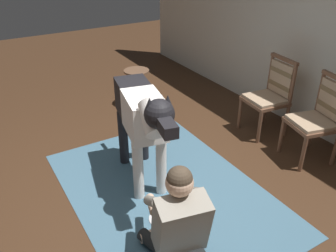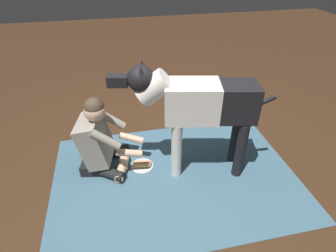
% 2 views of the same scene
% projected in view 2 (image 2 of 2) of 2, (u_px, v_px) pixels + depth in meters
% --- Properties ---
extents(ground_plane, '(13.88, 13.88, 0.00)m').
position_uv_depth(ground_plane, '(172.00, 158.00, 3.13)').
color(ground_plane, '#402818').
extents(area_rug, '(2.53, 1.77, 0.01)m').
position_uv_depth(area_rug, '(175.00, 176.00, 2.88)').
color(area_rug, '#42677C').
rests_on(area_rug, ground).
extents(person_sitting_on_floor, '(0.72, 0.57, 0.86)m').
position_uv_depth(person_sitting_on_floor, '(100.00, 141.00, 2.81)').
color(person_sitting_on_floor, black).
rests_on(person_sitting_on_floor, ground).
extents(large_dog, '(1.54, 0.50, 1.21)m').
position_uv_depth(large_dog, '(198.00, 105.00, 2.57)').
color(large_dog, white).
rests_on(large_dog, ground).
extents(hot_dog_on_plate, '(0.25, 0.25, 0.06)m').
position_uv_depth(hot_dog_on_plate, '(142.00, 165.00, 3.00)').
color(hot_dog_on_plate, silver).
rests_on(hot_dog_on_plate, ground).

